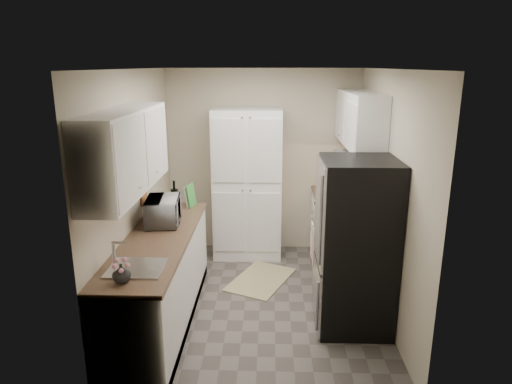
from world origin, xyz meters
TOP-DOWN VIEW (x-y plane):
  - ground at (0.00, 0.00)m, footprint 3.20×3.20m
  - room_shell at (-0.02, -0.01)m, footprint 2.64×3.24m
  - pantry_cabinet at (-0.20, 1.32)m, footprint 0.90×0.55m
  - base_cabinet_left at (-0.99, -0.43)m, footprint 0.60×2.30m
  - countertop_left at (-0.99, -0.43)m, footprint 0.63×2.33m
  - base_cabinet_right at (0.99, 1.19)m, footprint 0.60×0.80m
  - countertop_right at (0.99, 1.19)m, footprint 0.63×0.83m
  - electric_range at (0.97, 0.39)m, footprint 0.71×0.78m
  - refrigerator at (0.94, -0.41)m, footprint 0.70×0.72m
  - microwave at (-1.02, -0.03)m, footprint 0.39×0.53m
  - wine_bottle at (-0.98, 0.38)m, footprint 0.08×0.08m
  - flower_vase at (-1.03, -1.39)m, footprint 0.15×0.15m
  - cutting_board at (-0.83, 0.59)m, footprint 0.06×0.21m
  - toaster_oven at (1.08, 1.29)m, footprint 0.35×0.40m
  - fruit_basket at (1.08, 1.30)m, footprint 0.29×0.29m
  - kitchen_mat at (-0.00, 0.52)m, footprint 0.90×1.07m

SIDE VIEW (x-z plane):
  - ground at x=0.00m, z-range 0.00..0.00m
  - kitchen_mat at x=0.00m, z-range 0.00..0.01m
  - base_cabinet_left at x=-0.99m, z-range 0.00..0.88m
  - base_cabinet_right at x=0.99m, z-range 0.00..0.88m
  - electric_range at x=0.97m, z-range -0.09..1.04m
  - refrigerator at x=0.94m, z-range 0.00..1.70m
  - countertop_left at x=-0.99m, z-range 0.88..0.92m
  - countertop_right at x=0.99m, z-range 0.88..0.92m
  - flower_vase at x=-1.03m, z-range 0.92..1.07m
  - pantry_cabinet at x=-0.20m, z-range 0.00..2.00m
  - toaster_oven at x=1.08m, z-range 0.92..1.11m
  - cutting_board at x=-0.83m, z-range 0.92..1.19m
  - microwave at x=-1.02m, z-range 0.92..1.19m
  - wine_bottle at x=-0.98m, z-range 0.92..1.25m
  - fruit_basket at x=1.08m, z-range 1.11..1.22m
  - room_shell at x=-0.02m, z-range 0.37..2.89m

